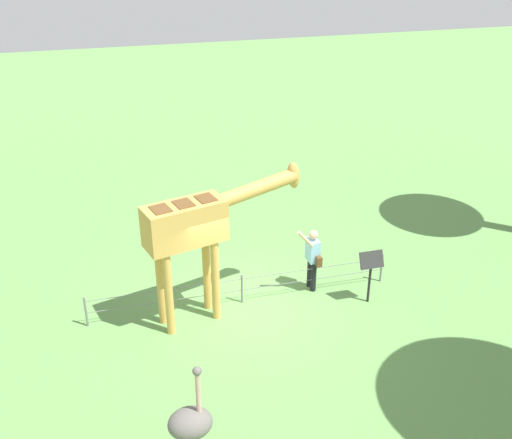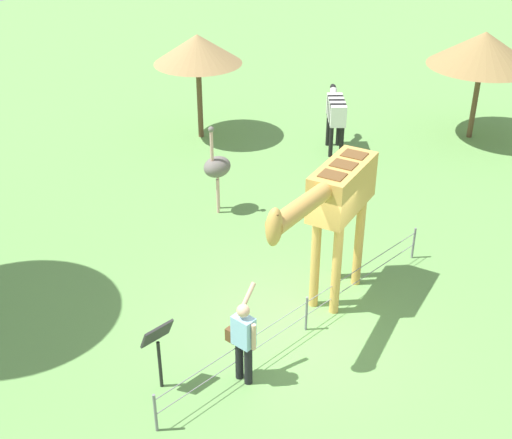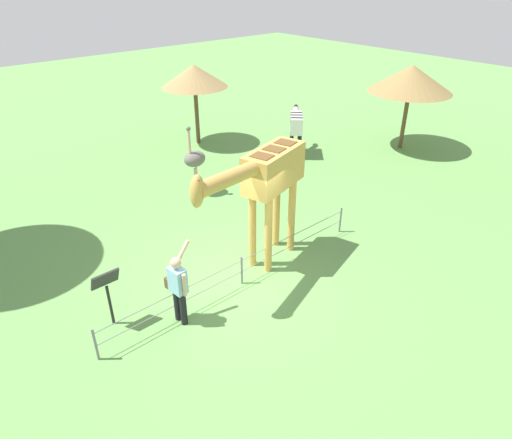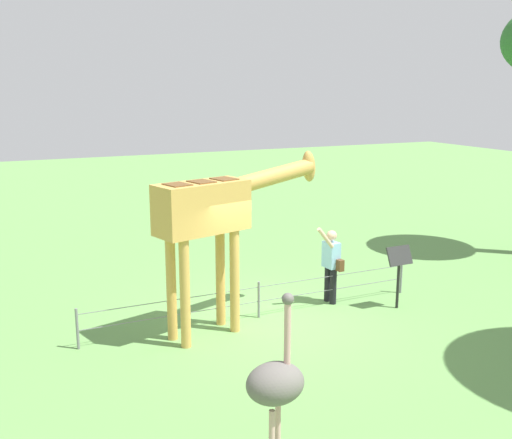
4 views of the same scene
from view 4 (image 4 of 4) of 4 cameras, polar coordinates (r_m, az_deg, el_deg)
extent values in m
plane|color=#60934C|center=(11.98, 0.56, -9.55)|extent=(60.00, 60.00, 0.00)
cylinder|color=gold|center=(11.48, -3.41, -5.35)|extent=(0.18, 0.18, 1.97)
cylinder|color=gold|center=(11.15, -2.05, -5.88)|extent=(0.18, 0.18, 1.97)
cylinder|color=gold|center=(10.89, -8.07, -6.45)|extent=(0.18, 0.18, 1.97)
cylinder|color=gold|center=(10.54, -6.78, -7.06)|extent=(0.18, 0.18, 1.97)
cube|color=gold|center=(10.64, -5.17, 1.17)|extent=(1.82, 1.13, 0.90)
cube|color=brown|center=(10.85, -3.05, 3.89)|extent=(0.46, 0.52, 0.02)
cube|color=brown|center=(10.56, -5.22, 3.62)|extent=(0.46, 0.52, 0.02)
cube|color=brown|center=(10.28, -7.50, 3.33)|extent=(0.46, 0.52, 0.02)
cylinder|color=gold|center=(11.57, 1.41, 4.08)|extent=(2.11, 0.87, 0.55)
ellipsoid|color=gold|center=(12.25, 5.04, 5.07)|extent=(0.41, 0.34, 0.67)
cylinder|color=brown|center=(12.28, 4.92, 5.94)|extent=(0.05, 0.05, 0.14)
cylinder|color=brown|center=(12.18, 5.20, 5.88)|extent=(0.05, 0.05, 0.14)
cylinder|color=black|center=(12.80, 7.37, -6.32)|extent=(0.14, 0.14, 0.78)
cylinder|color=black|center=(12.96, 6.84, -6.08)|extent=(0.14, 0.14, 0.78)
cube|color=#8CBFE0|center=(12.68, 7.18, -3.35)|extent=(0.27, 0.38, 0.55)
sphere|color=#D8AD8C|center=(12.58, 7.23, -1.53)|extent=(0.22, 0.22, 0.22)
cylinder|color=#D8AD8C|center=(12.29, 6.64, -1.75)|extent=(0.42, 0.11, 0.47)
cylinder|color=#D8AD8C|center=(12.86, 6.60, -3.14)|extent=(0.08, 0.08, 0.50)
cube|color=brown|center=(12.59, 7.94, -4.32)|extent=(0.14, 0.21, 0.24)
cylinder|color=#CC9E93|center=(7.56, 2.09, -19.86)|extent=(0.07, 0.07, 0.90)
ellipsoid|color=#66605B|center=(7.10, 1.85, -15.34)|extent=(0.70, 0.56, 0.49)
cylinder|color=#CC9E93|center=(6.93, 3.01, -11.06)|extent=(0.08, 0.08, 0.80)
sphere|color=#66605B|center=(6.76, 3.05, -7.56)|extent=(0.14, 0.14, 0.14)
cylinder|color=black|center=(12.79, 13.36, -6.19)|extent=(0.06, 0.06, 0.95)
cube|color=#2D2D2D|center=(12.59, 13.51, -3.37)|extent=(0.56, 0.21, 0.38)
cylinder|color=slate|center=(11.05, -16.66, -9.96)|extent=(0.05, 0.05, 0.75)
cylinder|color=slate|center=(11.97, 0.27, -7.65)|extent=(0.05, 0.05, 0.75)
cylinder|color=slate|center=(13.74, 13.66, -5.32)|extent=(0.05, 0.05, 0.75)
cube|color=slate|center=(11.88, 0.27, -6.46)|extent=(7.00, 0.01, 0.01)
cube|color=slate|center=(11.98, 0.27, -7.82)|extent=(7.00, 0.01, 0.01)
camera|label=1|loc=(4.51, 116.56, 53.29)|focal=43.16mm
camera|label=2|loc=(21.18, 12.93, 22.25)|focal=47.99mm
camera|label=3|loc=(19.62, 6.60, 18.29)|focal=31.88mm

